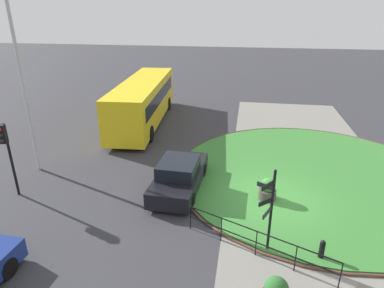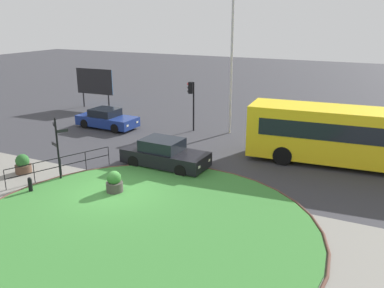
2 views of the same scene
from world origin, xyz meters
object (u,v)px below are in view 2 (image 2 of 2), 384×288
Objects in this scene: car_far_lane at (165,154)px; signpost_directional at (58,145)px; car_near_lane at (107,119)px; billboard_left at (95,82)px; bollard_foreground at (30,185)px; lamppost_tall at (232,55)px; planter_near_signpost at (23,165)px; traffic_light_near at (191,95)px; planter_kerbside at (114,183)px; bus_yellow at (357,136)px.

signpost_directional is at bearing -132.18° from car_far_lane.
billboard_left is at bearing 136.99° from car_near_lane.
billboard_left reaches higher than signpost_directional.
billboard_left reaches higher than bollard_foreground.
lamppost_tall is 9.77× the size of planter_near_signpost.
traffic_light_near reaches higher than signpost_directional.
car_far_lane reaches higher than planter_near_signpost.
car_far_lane is 4.63× the size of planter_near_signpost.
car_far_lane is at bearing 55.90° from bollard_foreground.
car_far_lane reaches higher than car_near_lane.
lamppost_tall is 9.23× the size of planter_kerbside.
lamppost_tall is at bearing 68.65° from signpost_directional.
signpost_directional is 10.81m from traffic_light_near.
signpost_directional is at bearing -151.44° from bus_yellow.
lamppost_tall is at bearing -13.29° from billboard_left.
bus_yellow is at bearing -20.92° from lamppost_tall.
lamppost_tall reaches higher than car_near_lane.
bollard_foreground is 6.65m from car_far_lane.
traffic_light_near is 0.34× the size of lamppost_tall.
bus_yellow is (12.51, 8.12, -0.14)m from signpost_directional.
billboard_left reaches higher than planter_kerbside.
signpost_directional reaches higher than car_near_lane.
billboard_left is 3.52× the size of planter_near_signpost.
signpost_directional is 12.51m from lamppost_tall.
signpost_directional is 2.63m from planter_near_signpost.
car_near_lane is at bearing 173.52° from bus_yellow.
lamppost_tall is (4.39, 11.23, 3.37)m from signpost_directional.
billboard_left reaches higher than car_far_lane.
billboard_left is (-8.60, 13.54, 0.42)m from signpost_directional.
car_far_lane is at bearing -95.69° from lamppost_tall.
planter_kerbside is at bearing -49.06° from car_near_lane.
planter_near_signpost is (-2.18, 1.61, 0.06)m from bollard_foreground.
signpost_directional is 2.95× the size of planter_kerbside.
bus_yellow is 12.45m from planter_kerbside.
car_near_lane is at bearing 99.86° from planter_near_signpost.
traffic_light_near is 10.83m from billboard_left.
signpost_directional is 0.89× the size of billboard_left.
planter_near_signpost is at bearing -144.39° from car_far_lane.
car_near_lane is 6.98m from billboard_left.
signpost_directional reaches higher than bus_yellow.
traffic_light_near reaches higher than bollard_foreground.
planter_near_signpost is at bearing -175.51° from signpost_directional.
planter_kerbside is at bearing -52.26° from billboard_left.
planter_near_signpost is at bearing 143.63° from bollard_foreground.
bus_yellow is at bearing 42.02° from planter_kerbside.
bus_yellow reaches higher than planter_kerbside.
car_near_lane is at bearing 109.56° from bollard_foreground.
planter_near_signpost is 0.95× the size of planter_kerbside.
car_far_lane is 7.08m from planter_near_signpost.
signpost_directional reaches higher than car_far_lane.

